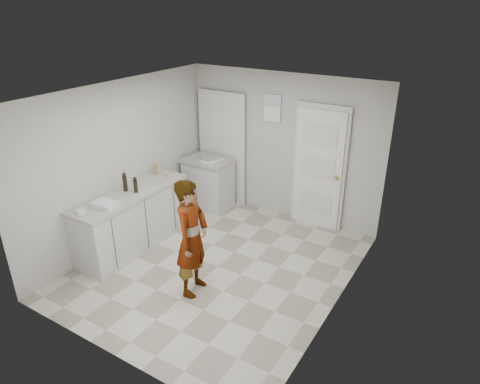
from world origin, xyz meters
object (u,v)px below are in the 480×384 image
Objects in this scene: cake_mix_box at (157,168)px; spice_jar at (168,174)px; person at (192,238)px; oil_cruet_b at (125,182)px; oil_cruet_a at (135,185)px; egg_bowl at (81,212)px; baking_dish at (105,204)px.

spice_jar is at bearing 12.39° from cake_mix_box.
person reaches higher than oil_cruet_b.
cake_mix_box is 2.13× the size of spice_jar.
spice_jar is (0.25, -0.00, -0.05)m from cake_mix_box.
cake_mix_box is 0.75m from oil_cruet_a.
oil_cruet_a is 0.17m from oil_cruet_b.
egg_bowl is (0.08, -1.61, -0.07)m from cake_mix_box.
oil_cruet_a is 0.84× the size of oil_cruet_b.
oil_cruet_b is at bearing 64.85° from person.
cake_mix_box is 0.63× the size of oil_cruet_b.
baking_dish is at bearing -94.07° from oil_cruet_a.
egg_bowl is at bearing 95.57° from person.
egg_bowl is (-0.17, -1.61, -0.02)m from spice_jar.
oil_cruet_b reaches higher than baking_dish.
person is 1.60m from egg_bowl.
person reaches higher than baking_dish.
cake_mix_box is at bearing 98.23° from baking_dish.
oil_cruet_b reaches higher than egg_bowl.
cake_mix_box is (-1.61, 1.18, 0.22)m from person.
person is at bearing -40.93° from spice_jar.
oil_cruet_b is at bearing -164.86° from oil_cruet_a.
spice_jar is at bearing 87.23° from baking_dish.
baking_dish is 0.34m from egg_bowl.
cake_mix_box reaches higher than baking_dish.
person reaches higher than spice_jar.
spice_jar is at bearing 39.05° from person.
baking_dish is at bearing 84.02° from person.
cake_mix_box is 1.30m from baking_dish.
person is 18.27× the size of spice_jar.
person is at bearing -18.56° from oil_cruet_a.
spice_jar is 1.62m from egg_bowl.
baking_dish is (0.13, -0.52, -0.11)m from oil_cruet_b.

